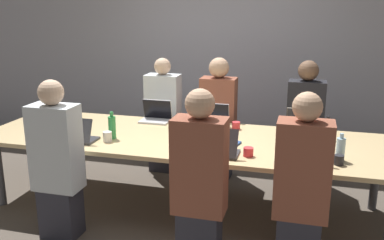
{
  "coord_description": "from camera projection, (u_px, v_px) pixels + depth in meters",
  "views": [
    {
      "loc": [
        1.11,
        -3.81,
        1.98
      ],
      "look_at": [
        0.04,
        0.1,
        0.89
      ],
      "focal_mm": 40.0,
      "sensor_mm": 36.0,
      "label": 1
    }
  ],
  "objects": [
    {
      "name": "cup_far_right",
      "position": [
        327.0,
        133.0,
        4.12
      ],
      "size": [
        0.09,
        0.09,
        0.1
      ],
      "color": "white",
      "rests_on": "conference_table"
    },
    {
      "name": "conference_table",
      "position": [
        185.0,
        142.0,
        4.17
      ],
      "size": [
        4.01,
        1.24,
        0.74
      ],
      "color": "#D6B77F",
      "rests_on": "ground_plane"
    },
    {
      "name": "person_far_right",
      "position": [
        304.0,
        125.0,
        4.74
      ],
      "size": [
        0.4,
        0.24,
        1.41
      ],
      "color": "#2D2D38",
      "rests_on": "ground_plane"
    },
    {
      "name": "bottle_near_left",
      "position": [
        112.0,
        127.0,
        4.09
      ],
      "size": [
        0.07,
        0.07,
        0.26
      ],
      "color": "green",
      "rests_on": "conference_table"
    },
    {
      "name": "laptop_near_left",
      "position": [
        77.0,
        135.0,
        4.0
      ],
      "size": [
        0.33,
        0.24,
        0.23
      ],
      "rotation": [
        0.0,
        0.0,
        3.14
      ],
      "color": "#333338",
      "rests_on": "conference_table"
    },
    {
      "name": "person_far_center",
      "position": [
        218.0,
        120.0,
        4.93
      ],
      "size": [
        0.4,
        0.24,
        1.41
      ],
      "color": "#2D2D38",
      "rests_on": "ground_plane"
    },
    {
      "name": "cup_near_left",
      "position": [
        107.0,
        137.0,
        4.01
      ],
      "size": [
        0.08,
        0.08,
        0.1
      ],
      "color": "white",
      "rests_on": "conference_table"
    },
    {
      "name": "cup_far_center",
      "position": [
        236.0,
        125.0,
        4.41
      ],
      "size": [
        0.08,
        0.08,
        0.08
      ],
      "color": "red",
      "rests_on": "conference_table"
    },
    {
      "name": "laptop_near_right",
      "position": [
        306.0,
        154.0,
        3.49
      ],
      "size": [
        0.36,
        0.23,
        0.23
      ],
      "rotation": [
        0.0,
        0.0,
        3.14
      ],
      "color": "gray",
      "rests_on": "conference_table"
    },
    {
      "name": "person_near_right",
      "position": [
        302.0,
        188.0,
        3.14
      ],
      "size": [
        0.4,
        0.24,
        1.4
      ],
      "rotation": [
        0.0,
        0.0,
        3.14
      ],
      "color": "#2D2D38",
      "rests_on": "ground_plane"
    },
    {
      "name": "laptop_near_midright",
      "position": [
        220.0,
        148.0,
        3.62
      ],
      "size": [
        0.31,
        0.25,
        0.25
      ],
      "rotation": [
        0.0,
        0.0,
        3.14
      ],
      "color": "#333338",
      "rests_on": "conference_table"
    },
    {
      "name": "laptop_far_center",
      "position": [
        213.0,
        120.0,
        4.48
      ],
      "size": [
        0.32,
        0.24,
        0.25
      ],
      "color": "silver",
      "rests_on": "conference_table"
    },
    {
      "name": "laptop_far_midleft",
      "position": [
        156.0,
        115.0,
        4.71
      ],
      "size": [
        0.33,
        0.23,
        0.23
      ],
      "color": "silver",
      "rests_on": "conference_table"
    },
    {
      "name": "bottle_near_right",
      "position": [
        341.0,
        149.0,
        3.51
      ],
      "size": [
        0.07,
        0.07,
        0.23
      ],
      "color": "#ADD1E0",
      "rests_on": "conference_table"
    },
    {
      "name": "cup_near_right",
      "position": [
        339.0,
        160.0,
        3.43
      ],
      "size": [
        0.08,
        0.08,
        0.08
      ],
      "color": "#232328",
      "rests_on": "conference_table"
    },
    {
      "name": "curtain_wall",
      "position": [
        225.0,
        49.0,
        5.8
      ],
      "size": [
        12.0,
        0.06,
        2.8
      ],
      "color": "#9999A3",
      "rests_on": "ground_plane"
    },
    {
      "name": "notebook",
      "position": [
        229.0,
        143.0,
        3.95
      ],
      "size": [
        0.22,
        0.18,
        0.02
      ],
      "rotation": [
        0.0,
        0.0,
        -0.25
      ],
      "color": "#2D4C8C",
      "rests_on": "conference_table"
    },
    {
      "name": "stapler",
      "position": [
        199.0,
        142.0,
        3.94
      ],
      "size": [
        0.1,
        0.16,
        0.05
      ],
      "rotation": [
        0.0,
        0.0,
        0.4
      ],
      "color": "black",
      "rests_on": "conference_table"
    },
    {
      "name": "bottle_far_right",
      "position": [
        327.0,
        129.0,
        4.07
      ],
      "size": [
        0.07,
        0.07,
        0.23
      ],
      "color": "black",
      "rests_on": "conference_table"
    },
    {
      "name": "person_near_midright",
      "position": [
        200.0,
        183.0,
        3.22
      ],
      "size": [
        0.4,
        0.24,
        1.41
      ],
      "rotation": [
        0.0,
        0.0,
        3.14
      ],
      "color": "#2D2D38",
      "rests_on": "ground_plane"
    },
    {
      "name": "person_far_midleft",
      "position": [
        163.0,
        117.0,
        5.15
      ],
      "size": [
        0.4,
        0.24,
        1.38
      ],
      "color": "#2D2D38",
      "rests_on": "ground_plane"
    },
    {
      "name": "laptop_far_right",
      "position": [
        302.0,
        127.0,
        4.24
      ],
      "size": [
        0.31,
        0.26,
        0.26
      ],
      "color": "gray",
      "rests_on": "conference_table"
    },
    {
      "name": "cup_near_midright",
      "position": [
        248.0,
        152.0,
        3.63
      ],
      "size": [
        0.09,
        0.09,
        0.08
      ],
      "color": "red",
      "rests_on": "conference_table"
    },
    {
      "name": "person_near_left",
      "position": [
        57.0,
        163.0,
        3.63
      ],
      "size": [
        0.4,
        0.24,
        1.4
      ],
      "rotation": [
        0.0,
        0.0,
        3.14
      ],
      "color": "#2D2D38",
      "rests_on": "ground_plane"
    },
    {
      "name": "ground_plane",
      "position": [
        185.0,
        206.0,
        4.35
      ],
      "size": [
        24.0,
        24.0,
        0.0
      ],
      "primitive_type": "plane",
      "color": "brown"
    }
  ]
}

